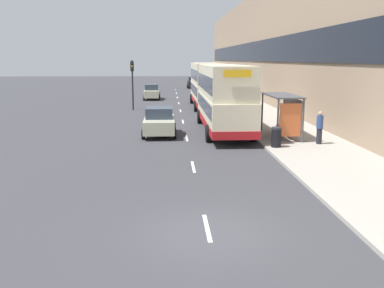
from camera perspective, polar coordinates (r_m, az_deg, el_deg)
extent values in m
plane|color=#38383D|center=(11.90, 2.20, -11.86)|extent=(220.00, 220.00, 0.00)
cube|color=#A39E93|center=(50.18, 5.61, 5.94)|extent=(5.00, 93.00, 0.14)
cube|color=#9E846B|center=(50.75, 10.33, 12.76)|extent=(3.00, 93.00, 12.33)
cube|color=black|center=(50.41, 8.56, 12.13)|extent=(0.12, 89.28, 2.22)
cube|color=silver|center=(12.28, 2.02, -11.08)|extent=(0.12, 2.00, 0.01)
cube|color=silver|center=(18.88, 0.16, -3.05)|extent=(0.12, 2.00, 0.01)
cube|color=silver|center=(25.66, -0.71, 0.78)|extent=(0.12, 2.00, 0.01)
cube|color=silver|center=(32.52, -1.22, 3.00)|extent=(0.12, 2.00, 0.01)
cube|color=silver|center=(39.41, -1.55, 4.45)|extent=(0.12, 2.00, 0.01)
cube|color=silver|center=(46.32, -1.78, 5.47)|extent=(0.12, 2.00, 0.01)
cube|color=silver|center=(53.24, -1.96, 6.22)|extent=(0.12, 2.00, 0.01)
cube|color=silver|center=(60.17, -2.09, 6.80)|extent=(0.12, 2.00, 0.01)
cube|color=silver|center=(67.10, -2.20, 7.26)|extent=(0.12, 2.00, 0.01)
cube|color=#4C4C51|center=(25.82, 11.90, 6.37)|extent=(1.60, 4.20, 0.08)
cylinder|color=#4C4C51|center=(23.86, 11.38, 3.01)|extent=(0.10, 0.10, 2.40)
cylinder|color=#4C4C51|center=(27.72, 9.34, 4.20)|extent=(0.10, 0.10, 2.40)
cylinder|color=#4C4C51|center=(24.24, 14.59, 2.99)|extent=(0.10, 0.10, 2.40)
cylinder|color=#4C4C51|center=(28.05, 12.14, 4.18)|extent=(0.10, 0.10, 2.40)
cube|color=#99A8B2|center=(26.12, 13.22, 3.89)|extent=(0.04, 3.68, 1.92)
cube|color=#D86633|center=(24.09, 12.96, 3.14)|extent=(1.19, 0.10, 1.82)
cube|color=maroon|center=(26.12, 12.24, 2.01)|extent=(0.36, 2.80, 0.08)
cube|color=beige|center=(27.87, 4.20, 4.54)|extent=(2.55, 11.18, 1.85)
cube|color=beige|center=(27.71, 4.25, 8.44)|extent=(2.50, 10.85, 1.95)
cube|color=#B2191E|center=(27.96, 4.17, 3.11)|extent=(2.58, 11.24, 0.45)
cube|color=#2D3847|center=(27.83, 4.21, 5.29)|extent=(2.58, 10.51, 0.81)
cube|color=#2D3847|center=(27.72, 4.25, 8.24)|extent=(2.55, 10.51, 0.94)
cube|color=yellow|center=(22.18, 6.11, 9.33)|extent=(1.40, 0.08, 0.36)
cylinder|color=black|center=(31.61, 1.01, 3.67)|extent=(0.30, 1.00, 1.00)
cylinder|color=black|center=(31.90, 5.59, 3.69)|extent=(0.30, 1.00, 1.00)
cylinder|color=black|center=(24.45, 2.21, 1.42)|extent=(0.30, 1.00, 1.00)
cylinder|color=black|center=(24.82, 8.09, 1.47)|extent=(0.30, 1.00, 1.00)
cube|color=beige|center=(42.27, 1.95, 6.84)|extent=(2.55, 11.23, 1.85)
cube|color=beige|center=(42.17, 1.97, 9.42)|extent=(2.50, 10.89, 1.95)
cube|color=#B2191E|center=(42.33, 1.95, 5.90)|extent=(2.58, 11.28, 0.45)
cube|color=#2D3847|center=(42.24, 1.96, 7.34)|extent=(2.58, 10.55, 0.81)
cube|color=#2D3847|center=(42.17, 1.97, 9.29)|extent=(2.55, 10.55, 0.94)
cube|color=yellow|center=(36.58, 2.75, 10.11)|extent=(1.40, 0.08, 0.36)
cylinder|color=black|center=(46.05, -0.06, 6.06)|extent=(0.30, 1.00, 1.00)
cylinder|color=black|center=(46.26, 3.12, 6.06)|extent=(0.30, 1.00, 1.00)
cylinder|color=black|center=(38.80, 0.51, 5.08)|extent=(0.30, 1.00, 1.00)
cylinder|color=black|center=(39.04, 4.26, 5.09)|extent=(0.30, 1.00, 1.00)
cube|color=black|center=(70.80, 0.14, 8.05)|extent=(1.72, 4.58, 0.84)
cube|color=#2D3847|center=(70.54, 0.15, 8.66)|extent=(1.52, 2.20, 0.69)
cylinder|color=black|center=(72.20, -0.62, 7.78)|extent=(0.20, 0.60, 0.60)
cylinder|color=black|center=(72.30, 0.76, 7.79)|extent=(0.20, 0.60, 0.60)
cylinder|color=black|center=(69.37, -0.51, 7.64)|extent=(0.20, 0.60, 0.60)
cylinder|color=black|center=(69.47, 0.92, 7.64)|extent=(0.20, 0.60, 0.60)
cube|color=#B7B799|center=(26.58, -4.38, 2.61)|extent=(1.85, 4.02, 0.79)
cube|color=#2D3847|center=(26.68, -4.39, 4.20)|extent=(1.63, 1.93, 0.64)
cylinder|color=black|center=(25.41, -2.34, 1.34)|extent=(0.20, 0.60, 0.60)
cylinder|color=black|center=(25.45, -6.50, 1.29)|extent=(0.20, 0.60, 0.60)
cylinder|color=black|center=(27.86, -2.41, 2.22)|extent=(0.20, 0.60, 0.60)
cylinder|color=black|center=(27.90, -6.21, 2.18)|extent=(0.20, 0.60, 0.60)
cube|color=#B7B799|center=(50.91, -5.38, 6.73)|extent=(1.70, 4.28, 0.80)
cube|color=#2D3847|center=(51.07, -5.39, 7.56)|extent=(1.50, 2.06, 0.66)
cylinder|color=black|center=(49.60, -4.45, 6.16)|extent=(0.20, 0.60, 0.60)
cylinder|color=black|center=(49.67, -6.42, 6.13)|extent=(0.20, 0.60, 0.60)
cylinder|color=black|center=(52.24, -4.38, 6.42)|extent=(0.20, 0.60, 0.60)
cylinder|color=black|center=(52.31, -6.26, 6.39)|extent=(0.20, 0.60, 0.60)
cylinder|color=#23232D|center=(29.99, 12.57, 3.05)|extent=(0.27, 0.27, 0.79)
cylinder|color=#4C4C51|center=(29.90, 12.63, 4.42)|extent=(0.33, 0.33, 0.65)
sphere|color=tan|center=(29.85, 12.67, 5.24)|extent=(0.21, 0.21, 0.21)
cylinder|color=#23232D|center=(24.20, 16.59, 1.01)|extent=(0.29, 0.29, 0.85)
cylinder|color=navy|center=(24.08, 16.69, 2.83)|extent=(0.35, 0.35, 0.71)
sphere|color=tan|center=(24.02, 16.76, 3.93)|extent=(0.23, 0.23, 0.23)
cylinder|color=black|center=(22.78, 11.17, 0.78)|extent=(0.52, 0.52, 0.95)
cylinder|color=#2D2D33|center=(22.69, 11.22, 2.09)|extent=(0.55, 0.55, 0.10)
cylinder|color=black|center=(40.34, -7.93, 7.76)|extent=(0.14, 0.14, 4.57)
cube|color=black|center=(40.22, -8.00, 10.23)|extent=(0.30, 0.24, 0.90)
sphere|color=#2D2D2D|center=(40.10, -8.02, 10.61)|extent=(0.16, 0.16, 0.16)
sphere|color=#F2A519|center=(40.10, -8.01, 10.22)|extent=(0.16, 0.16, 0.16)
sphere|color=#2D2D2D|center=(40.11, -8.00, 9.84)|extent=(0.16, 0.16, 0.16)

